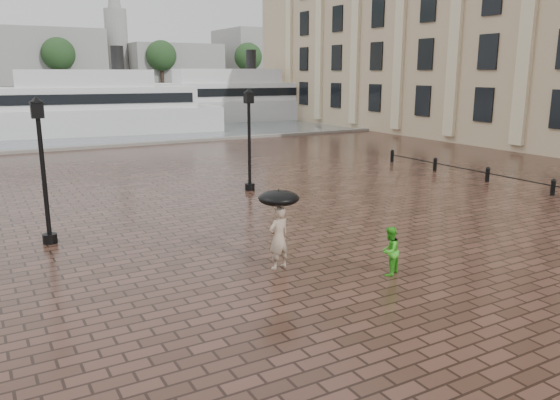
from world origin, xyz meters
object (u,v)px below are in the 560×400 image
(ferry_near, at_px, (88,108))
(ferry_far, at_px, (228,100))
(street_lamps, at_px, (54,147))
(child_pedestrian, at_px, (390,251))
(adult_pedestrian, at_px, (279,238))

(ferry_near, distance_m, ferry_far, 17.02)
(street_lamps, xyz_separation_m, child_pedestrian, (6.45, -12.71, -1.67))
(adult_pedestrian, height_order, ferry_far, ferry_far)
(adult_pedestrian, bearing_deg, child_pedestrian, 131.85)
(adult_pedestrian, bearing_deg, street_lamps, -78.56)
(child_pedestrian, xyz_separation_m, ferry_far, (15.70, 45.14, 1.64))
(ferry_near, xyz_separation_m, ferry_far, (15.90, 6.08, 0.05))
(adult_pedestrian, xyz_separation_m, ferry_far, (18.00, 43.30, 1.42))
(child_pedestrian, distance_m, ferry_near, 39.09)
(child_pedestrian, distance_m, ferry_far, 47.82)
(adult_pedestrian, relative_size, ferry_far, 0.07)
(street_lamps, distance_m, child_pedestrian, 14.35)
(child_pedestrian, relative_size, ferry_near, 0.06)
(child_pedestrian, bearing_deg, ferry_near, -114.51)
(street_lamps, bearing_deg, ferry_far, 55.67)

